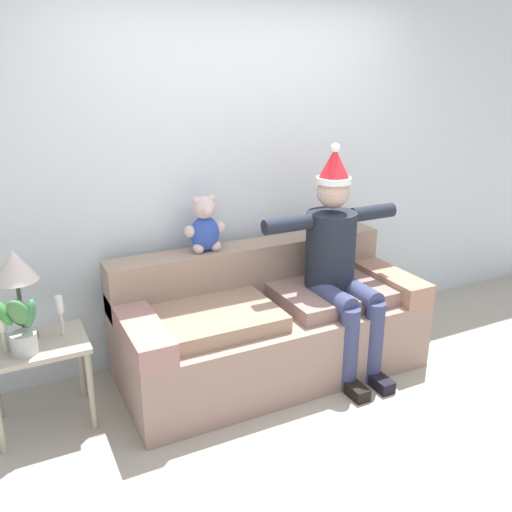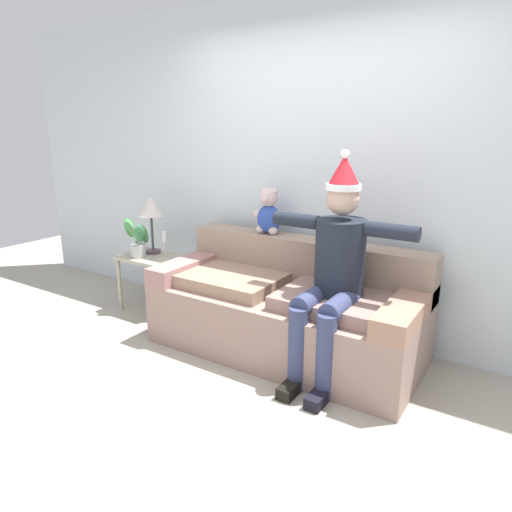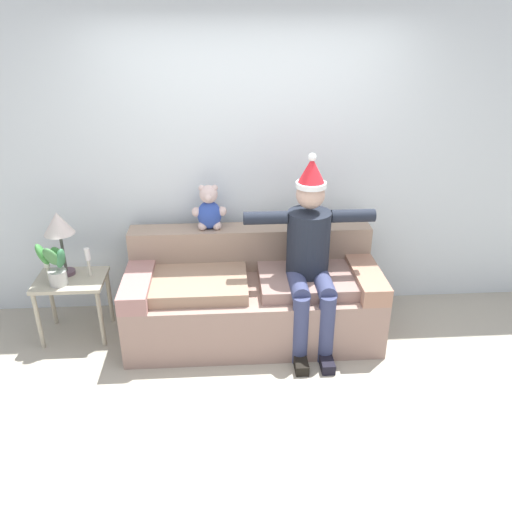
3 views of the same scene
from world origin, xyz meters
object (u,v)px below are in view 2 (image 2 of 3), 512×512
Objects in this scene: table_lamp at (151,209)px; candle_short at (165,241)px; person_seated at (334,266)px; side_table at (151,265)px; potted_plant at (137,238)px; teddy_bear at (269,213)px; candle_tall at (136,239)px; couch at (287,309)px.

candle_short is at bearing -12.44° from table_lamp.
person_seated reaches higher than side_table.
candle_short is at bearing 30.61° from potted_plant.
teddy_bear is 0.71× the size of table_lamp.
table_lamp is at bearing 167.56° from candle_short.
potted_plant reaches higher than candle_tall.
potted_plant is at bearing -96.52° from table_lamp.
teddy_bear reaches higher than side_table.
person_seated reaches higher than table_lamp.
candle_tall is 0.91× the size of candle_short.
table_lamp is at bearing 175.57° from couch.
teddy_bear reaches higher than potted_plant.
table_lamp is 2.44× the size of candle_tall.
potted_plant is at bearing -126.19° from side_table.
candle_tall is (-2.07, 0.17, -0.12)m from person_seated.
person_seated reaches higher than teddy_bear.
teddy_bear is at bearing 15.57° from potted_plant.
table_lamp is at bearing 171.90° from person_seated.
person_seated is at bearing -5.81° from side_table.
table_lamp is (-1.18, -0.16, -0.05)m from teddy_bear.
person_seated is 2.08m from candle_tall.
side_table is 2.26× the size of candle_short.
teddy_bear is at bearing 12.13° from side_table.
couch is at bearing -0.47° from candle_tall.
person_seated is 1.78m from candle_short.
couch is 1.32× the size of person_seated.
couch is 0.65m from person_seated.
teddy_bear is (-0.34, 0.28, 0.67)m from couch.
couch is 0.80m from teddy_bear.
table_lamp is (-0.05, 0.08, 0.51)m from side_table.
person_seated is 1.96m from side_table.
person_seated is at bearing -7.59° from candle_short.
candle_short is (0.31, 0.06, 0.02)m from candle_tall.
person_seated is 4.06× the size of teddy_bear.
table_lamp is at bearing 43.97° from candle_tall.
couch is 3.69× the size of side_table.
couch is at bearing -4.43° from table_lamp.
candle_tall is at bearing -136.03° from table_lamp.
table_lamp is 0.34m from candle_short.
candle_tall is at bearing 179.53° from couch.
teddy_bear is 0.69× the size of side_table.
teddy_bear is at bearing 11.57° from candle_tall.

